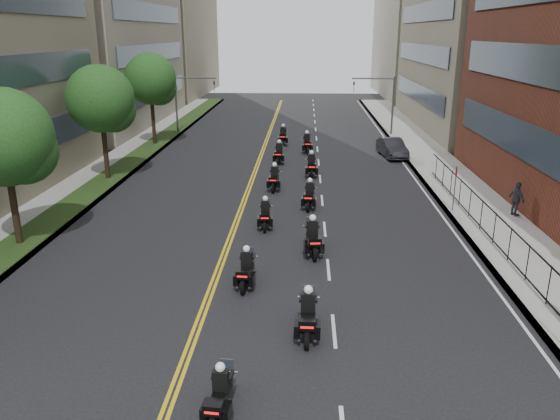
{
  "coord_description": "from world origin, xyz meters",
  "views": [
    {
      "loc": [
        2.14,
        -11.28,
        9.59
      ],
      "look_at": [
        1.03,
        12.49,
        1.81
      ],
      "focal_mm": 35.0,
      "sensor_mm": 36.0,
      "label": 1
    }
  ],
  "objects_px": {
    "motorcycle_1": "(308,317)",
    "motorcycle_9": "(307,144)",
    "motorcycle_5": "(309,196)",
    "motorcycle_6": "(274,179)",
    "motorcycle_7": "(311,166)",
    "parked_sedan": "(392,148)",
    "motorcycle_0": "(220,397)",
    "motorcycle_10": "(283,137)",
    "motorcycle_4": "(265,216)",
    "pedestrian_c": "(517,199)",
    "motorcycle_8": "(279,154)",
    "motorcycle_3": "(313,239)",
    "motorcycle_2": "(246,271)"
  },
  "relations": [
    {
      "from": "motorcycle_0",
      "to": "parked_sedan",
      "type": "xyz_separation_m",
      "value": [
        9.1,
        31.71,
        0.13
      ]
    },
    {
      "from": "motorcycle_0",
      "to": "motorcycle_4",
      "type": "height_order",
      "value": "motorcycle_4"
    },
    {
      "from": "motorcycle_2",
      "to": "motorcycle_7",
      "type": "bearing_deg",
      "value": 84.83
    },
    {
      "from": "motorcycle_9",
      "to": "motorcycle_5",
      "type": "bearing_deg",
      "value": -93.31
    },
    {
      "from": "motorcycle_8",
      "to": "motorcycle_10",
      "type": "distance_m",
      "value": 7.07
    },
    {
      "from": "motorcycle_7",
      "to": "parked_sedan",
      "type": "xyz_separation_m",
      "value": [
        6.54,
        6.61,
        0.01
      ]
    },
    {
      "from": "motorcycle_3",
      "to": "parked_sedan",
      "type": "xyz_separation_m",
      "value": [
        6.59,
        20.6,
        0.01
      ]
    },
    {
      "from": "motorcycle_5",
      "to": "motorcycle_6",
      "type": "bearing_deg",
      "value": 126.16
    },
    {
      "from": "motorcycle_3",
      "to": "motorcycle_4",
      "type": "bearing_deg",
      "value": 119.51
    },
    {
      "from": "motorcycle_3",
      "to": "motorcycle_10",
      "type": "height_order",
      "value": "motorcycle_10"
    },
    {
      "from": "motorcycle_1",
      "to": "motorcycle_9",
      "type": "distance_m",
      "value": 28.88
    },
    {
      "from": "motorcycle_2",
      "to": "motorcycle_3",
      "type": "distance_m",
      "value": 4.3
    },
    {
      "from": "motorcycle_7",
      "to": "motorcycle_4",
      "type": "bearing_deg",
      "value": -104.21
    },
    {
      "from": "motorcycle_0",
      "to": "motorcycle_10",
      "type": "height_order",
      "value": "motorcycle_10"
    },
    {
      "from": "motorcycle_4",
      "to": "motorcycle_8",
      "type": "bearing_deg",
      "value": 87.63
    },
    {
      "from": "motorcycle_3",
      "to": "motorcycle_6",
      "type": "relative_size",
      "value": 1.04
    },
    {
      "from": "motorcycle_2",
      "to": "motorcycle_8",
      "type": "height_order",
      "value": "motorcycle_8"
    },
    {
      "from": "motorcycle_0",
      "to": "motorcycle_10",
      "type": "relative_size",
      "value": 0.82
    },
    {
      "from": "motorcycle_2",
      "to": "motorcycle_9",
      "type": "distance_m",
      "value": 25.36
    },
    {
      "from": "motorcycle_8",
      "to": "motorcycle_3",
      "type": "bearing_deg",
      "value": -80.74
    },
    {
      "from": "motorcycle_8",
      "to": "pedestrian_c",
      "type": "bearing_deg",
      "value": -41.06
    },
    {
      "from": "motorcycle_1",
      "to": "parked_sedan",
      "type": "bearing_deg",
      "value": 77.85
    },
    {
      "from": "motorcycle_5",
      "to": "motorcycle_0",
      "type": "bearing_deg",
      "value": -92.55
    },
    {
      "from": "motorcycle_4",
      "to": "pedestrian_c",
      "type": "distance_m",
      "value": 13.52
    },
    {
      "from": "motorcycle_9",
      "to": "parked_sedan",
      "type": "bearing_deg",
      "value": -14.27
    },
    {
      "from": "motorcycle_9",
      "to": "motorcycle_10",
      "type": "height_order",
      "value": "motorcycle_10"
    },
    {
      "from": "motorcycle_0",
      "to": "motorcycle_3",
      "type": "relative_size",
      "value": 0.84
    },
    {
      "from": "motorcycle_6",
      "to": "motorcycle_9",
      "type": "height_order",
      "value": "motorcycle_9"
    },
    {
      "from": "motorcycle_7",
      "to": "motorcycle_10",
      "type": "relative_size",
      "value": 0.97
    },
    {
      "from": "motorcycle_2",
      "to": "motorcycle_5",
      "type": "height_order",
      "value": "motorcycle_5"
    },
    {
      "from": "motorcycle_6",
      "to": "motorcycle_7",
      "type": "xyz_separation_m",
      "value": [
        2.37,
        3.5,
        0.03
      ]
    },
    {
      "from": "motorcycle_3",
      "to": "parked_sedan",
      "type": "distance_m",
      "value": 21.62
    },
    {
      "from": "motorcycle_6",
      "to": "motorcycle_9",
      "type": "bearing_deg",
      "value": 82.0
    },
    {
      "from": "motorcycle_9",
      "to": "pedestrian_c",
      "type": "distance_m",
      "value": 19.79
    },
    {
      "from": "motorcycle_5",
      "to": "motorcycle_9",
      "type": "xyz_separation_m",
      "value": [
        -0.14,
        15.04,
        0.04
      ]
    },
    {
      "from": "motorcycle_10",
      "to": "motorcycle_9",
      "type": "bearing_deg",
      "value": -56.22
    },
    {
      "from": "motorcycle_3",
      "to": "pedestrian_c",
      "type": "bearing_deg",
      "value": 21.35
    },
    {
      "from": "motorcycle_5",
      "to": "motorcycle_10",
      "type": "bearing_deg",
      "value": 102.15
    },
    {
      "from": "motorcycle_3",
      "to": "motorcycle_4",
      "type": "height_order",
      "value": "motorcycle_3"
    },
    {
      "from": "motorcycle_8",
      "to": "parked_sedan",
      "type": "height_order",
      "value": "motorcycle_8"
    },
    {
      "from": "motorcycle_8",
      "to": "parked_sedan",
      "type": "xyz_separation_m",
      "value": [
        8.97,
        2.73,
        0.02
      ]
    },
    {
      "from": "parked_sedan",
      "to": "pedestrian_c",
      "type": "height_order",
      "value": "pedestrian_c"
    },
    {
      "from": "motorcycle_3",
      "to": "motorcycle_9",
      "type": "relative_size",
      "value": 1.0
    },
    {
      "from": "motorcycle_1",
      "to": "motorcycle_7",
      "type": "relative_size",
      "value": 0.96
    },
    {
      "from": "motorcycle_7",
      "to": "motorcycle_6",
      "type": "bearing_deg",
      "value": -125.34
    },
    {
      "from": "motorcycle_6",
      "to": "motorcycle_8",
      "type": "distance_m",
      "value": 7.38
    },
    {
      "from": "motorcycle_0",
      "to": "parked_sedan",
      "type": "distance_m",
      "value": 32.99
    },
    {
      "from": "motorcycle_3",
      "to": "motorcycle_6",
      "type": "height_order",
      "value": "motorcycle_3"
    },
    {
      "from": "parked_sedan",
      "to": "pedestrian_c",
      "type": "bearing_deg",
      "value": -81.58
    },
    {
      "from": "motorcycle_7",
      "to": "pedestrian_c",
      "type": "xyz_separation_m",
      "value": [
        10.91,
        -8.44,
        0.36
      ]
    }
  ]
}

